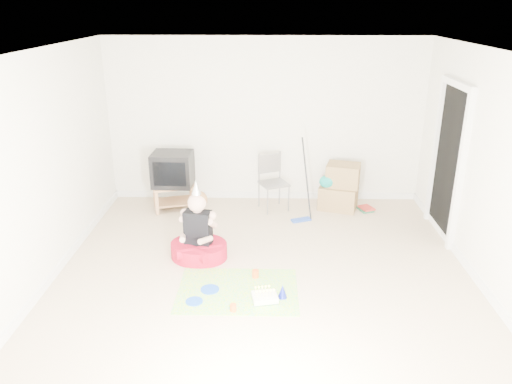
{
  "coord_description": "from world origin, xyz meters",
  "views": [
    {
      "loc": [
        0.03,
        -5.27,
        3.07
      ],
      "look_at": [
        -0.1,
        0.4,
        0.9
      ],
      "focal_mm": 35.0,
      "sensor_mm": 36.0,
      "label": 1
    }
  ],
  "objects_px": {
    "tv_stand": "(174,194)",
    "crt_tv": "(173,169)",
    "birthday_cake": "(265,298)",
    "cardboard_boxes": "(340,187)",
    "folding_chair": "(274,183)",
    "seated_woman": "(199,241)"
  },
  "relations": [
    {
      "from": "tv_stand",
      "to": "crt_tv",
      "type": "distance_m",
      "value": 0.42
    },
    {
      "from": "birthday_cake",
      "to": "cardboard_boxes",
      "type": "bearing_deg",
      "value": 66.54
    },
    {
      "from": "tv_stand",
      "to": "birthday_cake",
      "type": "height_order",
      "value": "tv_stand"
    },
    {
      "from": "tv_stand",
      "to": "cardboard_boxes",
      "type": "bearing_deg",
      "value": 1.76
    },
    {
      "from": "cardboard_boxes",
      "to": "crt_tv",
      "type": "bearing_deg",
      "value": -178.24
    },
    {
      "from": "folding_chair",
      "to": "crt_tv",
      "type": "bearing_deg",
      "value": -179.35
    },
    {
      "from": "seated_woman",
      "to": "crt_tv",
      "type": "bearing_deg",
      "value": 110.32
    },
    {
      "from": "crt_tv",
      "to": "birthday_cake",
      "type": "xyz_separation_m",
      "value": [
        1.44,
        -2.58,
        -0.62
      ]
    },
    {
      "from": "cardboard_boxes",
      "to": "seated_woman",
      "type": "xyz_separation_m",
      "value": [
        -2.0,
        -1.68,
        -0.12
      ]
    },
    {
      "from": "seated_woman",
      "to": "birthday_cake",
      "type": "distance_m",
      "value": 1.31
    },
    {
      "from": "folding_chair",
      "to": "seated_woman",
      "type": "bearing_deg",
      "value": -121.0
    },
    {
      "from": "tv_stand",
      "to": "birthday_cake",
      "type": "relative_size",
      "value": 2.37
    },
    {
      "from": "folding_chair",
      "to": "birthday_cake",
      "type": "xyz_separation_m",
      "value": [
        -0.12,
        -2.6,
        -0.39
      ]
    },
    {
      "from": "folding_chair",
      "to": "cardboard_boxes",
      "type": "xyz_separation_m",
      "value": [
        1.03,
        0.06,
        -0.08
      ]
    },
    {
      "from": "seated_woman",
      "to": "folding_chair",
      "type": "bearing_deg",
      "value": 59.0
    },
    {
      "from": "tv_stand",
      "to": "cardboard_boxes",
      "type": "xyz_separation_m",
      "value": [
        2.59,
        0.08,
        0.11
      ]
    },
    {
      "from": "tv_stand",
      "to": "seated_woman",
      "type": "height_order",
      "value": "seated_woman"
    },
    {
      "from": "tv_stand",
      "to": "seated_woman",
      "type": "bearing_deg",
      "value": -69.68
    },
    {
      "from": "tv_stand",
      "to": "birthday_cake",
      "type": "distance_m",
      "value": 2.96
    },
    {
      "from": "birthday_cake",
      "to": "folding_chair",
      "type": "bearing_deg",
      "value": 87.28
    },
    {
      "from": "seated_woman",
      "to": "birthday_cake",
      "type": "xyz_separation_m",
      "value": [
        0.85,
        -0.98,
        -0.19
      ]
    },
    {
      "from": "folding_chair",
      "to": "cardboard_boxes",
      "type": "bearing_deg",
      "value": 3.43
    }
  ]
}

